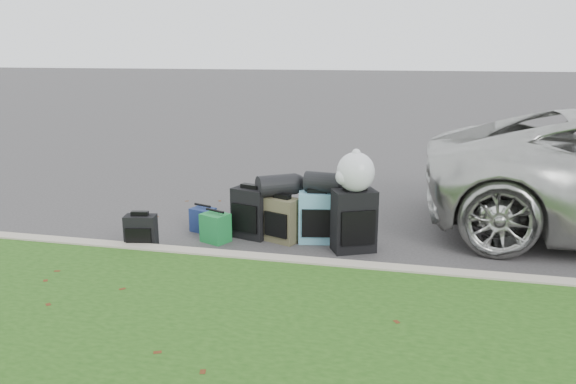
% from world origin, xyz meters
% --- Properties ---
extents(ground, '(120.00, 120.00, 0.00)m').
position_xyz_m(ground, '(0.00, 0.00, 0.00)').
color(ground, '#383535').
rests_on(ground, ground).
extents(curb, '(120.00, 0.18, 0.15)m').
position_xyz_m(curb, '(0.00, -1.00, 0.07)').
color(curb, '#9E937F').
rests_on(curb, ground).
extents(suitcase_small_black, '(0.38, 0.26, 0.44)m').
position_xyz_m(suitcase_small_black, '(-1.60, -0.81, 0.22)').
color(suitcase_small_black, black).
rests_on(suitcase_small_black, ground).
extents(suitcase_large_black_left, '(0.49, 0.38, 0.63)m').
position_xyz_m(suitcase_large_black_left, '(-0.52, -0.01, 0.31)').
color(suitcase_large_black_left, black).
rests_on(suitcase_large_black_left, ground).
extents(suitcase_olive, '(0.46, 0.37, 0.54)m').
position_xyz_m(suitcase_olive, '(-0.11, -0.08, 0.27)').
color(suitcase_olive, '#3F3C27').
rests_on(suitcase_olive, ground).
extents(suitcase_teal, '(0.47, 0.33, 0.61)m').
position_xyz_m(suitcase_teal, '(0.30, -0.01, 0.31)').
color(suitcase_teal, teal).
rests_on(suitcase_teal, ground).
extents(suitcase_large_black_right, '(0.56, 0.47, 0.72)m').
position_xyz_m(suitcase_large_black_right, '(0.77, -0.22, 0.36)').
color(suitcase_large_black_right, black).
rests_on(suitcase_large_black_right, ground).
extents(tote_green, '(0.38, 0.35, 0.35)m').
position_xyz_m(tote_green, '(-0.89, -0.27, 0.18)').
color(tote_green, '#1A7735').
rests_on(tote_green, ground).
extents(tote_navy, '(0.34, 0.31, 0.30)m').
position_xyz_m(tote_navy, '(-1.19, 0.08, 0.15)').
color(tote_navy, navy).
rests_on(tote_navy, ground).
extents(duffel_left, '(0.55, 0.49, 0.26)m').
position_xyz_m(duffel_left, '(-0.19, 0.03, 0.67)').
color(duffel_left, black).
rests_on(duffel_left, suitcase_olive).
extents(duffel_right, '(0.47, 0.30, 0.25)m').
position_xyz_m(duffel_right, '(0.37, 0.04, 0.74)').
color(duffel_right, black).
rests_on(duffel_right, suitcase_teal).
extents(trash_bag, '(0.43, 0.43, 0.43)m').
position_xyz_m(trash_bag, '(0.78, -0.24, 0.94)').
color(trash_bag, silver).
rests_on(trash_bag, suitcase_large_black_right).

